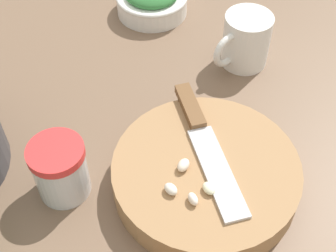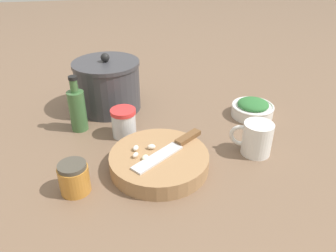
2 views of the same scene
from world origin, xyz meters
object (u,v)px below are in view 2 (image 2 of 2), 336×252
coffee_mug (256,138)px  oil_bottle (77,109)px  spice_jar (124,122)px  honey_jar (74,178)px  chef_knife (173,147)px  cutting_board (159,161)px  stock_pot (108,85)px  garlic_cloves (143,151)px  herb_bowl (252,108)px

coffee_mug → oil_bottle: size_ratio=0.63×
spice_jar → honey_jar: (-0.13, -0.22, -0.01)m
spice_jar → chef_knife: bearing=-53.1°
spice_jar → oil_bottle: bearing=155.6°
cutting_board → stock_pot: size_ratio=1.15×
oil_bottle → coffee_mug: bearing=-24.0°
garlic_cloves → spice_jar: spice_jar is taller
oil_bottle → garlic_cloves: bearing=-52.6°
spice_jar → garlic_cloves: bearing=-76.7°
coffee_mug → honey_jar: (-0.47, -0.07, -0.01)m
honey_jar → stock_pot: bearing=78.3°
herb_bowl → coffee_mug: size_ratio=1.26×
chef_knife → garlic_cloves: same height
honey_jar → chef_knife: bearing=16.1°
spice_jar → oil_bottle: oil_bottle is taller
chef_knife → oil_bottle: oil_bottle is taller
cutting_board → honey_jar: honey_jar is taller
garlic_cloves → spice_jar: 0.17m
herb_bowl → stock_pot: (-0.46, 0.14, 0.06)m
herb_bowl → spice_jar: (-0.42, -0.05, 0.02)m
stock_pot → herb_bowl: bearing=-16.9°
chef_knife → coffee_mug: 0.22m
spice_jar → honey_jar: 0.26m
chef_knife → garlic_cloves: size_ratio=3.00×
chef_knife → stock_pot: (-0.16, 0.34, 0.04)m
coffee_mug → herb_bowl: bearing=69.3°
cutting_board → chef_knife: 0.05m
herb_bowl → oil_bottle: (-0.55, 0.01, 0.04)m
herb_bowl → coffee_mug: coffee_mug is taller
oil_bottle → cutting_board: bearing=-48.1°
chef_knife → oil_bottle: bearing=11.5°
coffee_mug → stock_pot: 0.51m
cutting_board → garlic_cloves: bearing=164.3°
spice_jar → coffee_mug: coffee_mug is taller
cutting_board → herb_bowl: bearing=33.3°
garlic_cloves → oil_bottle: (-0.17, 0.22, 0.02)m
cutting_board → coffee_mug: (0.26, 0.02, 0.02)m
stock_pot → garlic_cloves: bearing=-77.5°
cutting_board → garlic_cloves: 0.05m
cutting_board → herb_bowl: (0.34, 0.22, 0.01)m
honey_jar → oil_bottle: 0.29m
cutting_board → chef_knife: (0.04, 0.02, 0.03)m
chef_knife → honey_jar: bearing=68.6°
spice_jar → stock_pot: bearing=101.8°
herb_bowl → chef_knife: bearing=-145.7°
cutting_board → garlic_cloves: size_ratio=3.72×
honey_jar → stock_pot: 0.42m
oil_bottle → stock_pot: bearing=54.5°
spice_jar → stock_pot: size_ratio=0.39×
spice_jar → coffee_mug: size_ratio=0.79×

